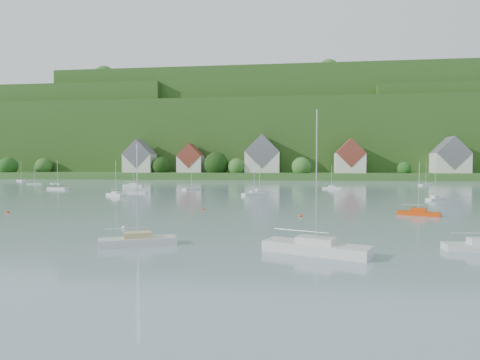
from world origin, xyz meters
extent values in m
cube|color=#2B5720|center=(0.00, 200.00, 1.50)|extent=(600.00, 60.00, 3.00)
cube|color=#204315|center=(0.00, 275.00, 20.00)|extent=(620.00, 160.00, 40.00)
cube|color=#204315|center=(-150.00, 260.00, 24.00)|extent=(200.00, 120.00, 52.00)
cube|color=#204315|center=(10.00, 270.00, 28.00)|extent=(240.00, 130.00, 60.00)
sphere|color=#2C6525|center=(-108.08, 191.48, 5.80)|extent=(8.61, 8.61, 8.61)
sphere|color=#1D4D17|center=(-119.76, 180.47, 5.94)|extent=(9.03, 9.03, 9.03)
sphere|color=#2C6525|center=(-6.80, 183.88, 5.66)|extent=(8.19, 8.19, 8.19)
sphere|color=#2C6525|center=(-51.96, 186.07, 5.11)|extent=(6.49, 6.49, 6.49)
sphere|color=#2C6525|center=(46.85, 192.08, 6.95)|extent=(12.16, 12.16, 12.16)
sphere|color=#2C6525|center=(22.99, 179.93, 5.84)|extent=(8.73, 8.73, 8.73)
sphere|color=black|center=(-43.87, 185.86, 6.03)|extent=(9.32, 9.32, 9.32)
sphere|color=#1D4D17|center=(67.84, 181.69, 5.03)|extent=(6.24, 6.24, 6.24)
sphere|color=black|center=(89.43, 194.54, 5.65)|extent=(8.16, 8.16, 8.16)
sphere|color=black|center=(-17.00, 186.36, 6.87)|extent=(11.92, 11.92, 11.92)
sphere|color=#2C6525|center=(-119.71, 228.54, 51.84)|extent=(10.52, 10.52, 10.52)
sphere|color=#1D4D17|center=(-84.27, 263.14, 51.80)|extent=(10.29, 10.29, 10.29)
sphere|color=#2C6525|center=(-177.57, 262.59, 51.25)|extent=(7.15, 7.15, 7.15)
sphere|color=black|center=(-68.16, 251.39, 51.26)|extent=(7.18, 7.18, 7.18)
sphere|color=#1D4D17|center=(39.50, 255.03, 60.25)|extent=(12.83, 12.83, 12.83)
sphere|color=#2C6525|center=(-39.93, 242.18, 59.43)|extent=(8.18, 8.18, 8.18)
sphere|color=#1D4D17|center=(1.11, 279.65, 60.23)|extent=(12.73, 12.73, 12.73)
sphere|color=#1D4D17|center=(83.40, 244.53, 60.01)|extent=(11.50, 11.50, 11.50)
sphere|color=#1D4D17|center=(60.71, 274.89, 60.56)|extent=(14.65, 14.65, 14.65)
sphere|color=#2C6525|center=(39.25, 231.29, 60.09)|extent=(11.95, 11.95, 11.95)
sphere|color=#1D4D17|center=(119.44, 238.58, 59.71)|extent=(9.76, 9.76, 9.76)
sphere|color=#2C6525|center=(-47.14, 274.29, 59.24)|extent=(7.07, 7.07, 7.07)
sphere|color=black|center=(-3.47, 243.31, 59.44)|extent=(8.21, 8.21, 8.21)
sphere|color=#2C6525|center=(-22.82, 267.10, 60.14)|extent=(12.24, 12.24, 12.24)
sphere|color=#2C6525|center=(114.51, 242.98, 59.58)|extent=(9.00, 9.00, 9.00)
sphere|color=#2C6525|center=(-95.50, 235.90, 60.39)|extent=(13.65, 13.65, 13.65)
sphere|color=#1D4D17|center=(101.03, 257.97, 59.41)|extent=(8.03, 8.03, 8.03)
sphere|color=#2C6525|center=(100.48, 258.36, 48.62)|extent=(14.97, 14.97, 14.97)
sphere|color=#1D4D17|center=(78.67, 255.82, 47.71)|extent=(9.78, 9.78, 9.78)
sphere|color=#1D4D17|center=(119.68, 254.71, 48.10)|extent=(12.02, 12.02, 12.02)
sphere|color=#2C6525|center=(99.14, 247.22, 47.66)|extent=(9.48, 9.48, 9.48)
sphere|color=#1D4D17|center=(-39.98, 262.14, 42.10)|extent=(12.01, 12.01, 12.01)
sphere|color=black|center=(118.67, 252.35, 42.64)|extent=(15.08, 15.08, 15.08)
sphere|color=#2C6525|center=(108.41, 268.02, 42.80)|extent=(15.99, 15.99, 15.99)
sphere|color=black|center=(-3.70, 272.21, 42.75)|extent=(15.72, 15.72, 15.72)
sphere|color=#1D4D17|center=(10.88, 267.92, 41.84)|extent=(10.54, 10.54, 10.54)
sphere|color=#1D4D17|center=(-193.30, 298.62, 41.43)|extent=(8.18, 8.18, 8.18)
sphere|color=black|center=(-175.91, 289.59, 41.53)|extent=(8.74, 8.74, 8.74)
cube|color=silver|center=(-55.00, 187.00, 7.50)|extent=(14.00, 10.00, 9.00)
cube|color=#5A5A62|center=(-55.00, 187.00, 12.00)|extent=(14.00, 10.40, 14.00)
cube|color=silver|center=(-30.00, 189.00, 7.00)|extent=(12.00, 9.00, 8.00)
cube|color=brown|center=(-30.00, 189.00, 11.00)|extent=(12.00, 9.36, 12.00)
cube|color=silver|center=(5.00, 188.00, 8.00)|extent=(16.00, 11.00, 10.00)
cube|color=#5A5A62|center=(5.00, 188.00, 13.00)|extent=(16.00, 11.44, 16.00)
cube|color=silver|center=(45.00, 186.00, 7.50)|extent=(13.00, 10.00, 9.00)
cube|color=brown|center=(45.00, 186.00, 12.00)|extent=(13.00, 10.40, 13.00)
cube|color=silver|center=(90.00, 190.00, 7.50)|extent=(15.00, 10.00, 9.00)
cube|color=#5A5A62|center=(90.00, 190.00, 12.00)|extent=(15.00, 10.40, 15.00)
cube|color=silver|center=(4.42, 29.13, 0.34)|extent=(6.92, 4.43, 0.67)
cube|color=tan|center=(4.42, 29.13, 0.92)|extent=(2.69, 2.15, 0.50)
cylinder|color=silver|center=(4.42, 29.13, 4.88)|extent=(0.10, 0.10, 8.41)
cylinder|color=silver|center=(3.50, 28.72, 1.57)|extent=(3.42, 1.56, 0.08)
cylinder|color=silver|center=(32.85, 30.22, 1.50)|extent=(3.31, 0.16, 0.08)
cube|color=silver|center=(19.97, 27.53, 0.43)|extent=(8.84, 5.56, 0.86)
cube|color=silver|center=(19.97, 27.53, 1.11)|extent=(3.42, 2.72, 0.50)
cylinder|color=silver|center=(19.97, 27.53, 6.22)|extent=(0.10, 0.10, 10.73)
cylinder|color=silver|center=(18.79, 28.03, 1.76)|extent=(4.38, 1.92, 0.08)
cube|color=#C43908|center=(35.84, 54.10, 0.28)|extent=(5.69, 3.77, 0.56)
cube|color=#C43908|center=(35.84, 54.10, 0.81)|extent=(2.22, 1.81, 0.50)
cylinder|color=silver|center=(35.84, 54.10, 4.03)|extent=(0.10, 0.10, 6.95)
cylinder|color=silver|center=(35.09, 54.46, 1.46)|extent=(2.80, 1.37, 0.08)
sphere|color=white|center=(-0.57, 37.88, 0.00)|extent=(0.41, 0.41, 0.41)
sphere|color=#F93F13|center=(19.34, 50.66, 0.00)|extent=(0.46, 0.46, 0.46)
sphere|color=#F93F13|center=(4.32, 57.08, 0.00)|extent=(0.39, 0.39, 0.39)
sphere|color=#F93F13|center=(-23.22, 49.56, 0.00)|extent=(0.46, 0.46, 0.46)
cube|color=silver|center=(9.85, 86.82, 0.30)|extent=(5.69, 4.97, 0.59)
cylinder|color=silver|center=(9.85, 86.82, 4.30)|extent=(0.10, 0.10, 7.42)
cylinder|color=silver|center=(9.15, 86.27, 1.49)|extent=(2.62, 2.08, 0.08)
cube|color=silver|center=(-31.28, 118.48, 0.32)|extent=(6.50, 1.98, 0.65)
cube|color=silver|center=(-31.28, 118.48, 0.90)|extent=(2.29, 1.32, 0.50)
cylinder|color=silver|center=(-31.28, 118.48, 4.68)|extent=(0.10, 0.10, 8.06)
cylinder|color=silver|center=(-32.25, 118.51, 1.55)|extent=(3.55, 0.18, 0.08)
cube|color=silver|center=(-71.05, 127.88, 0.24)|extent=(4.91, 2.69, 0.47)
cylinder|color=silver|center=(-71.05, 127.88, 3.43)|extent=(0.10, 0.10, 5.92)
cylinder|color=silver|center=(-71.73, 127.67, 1.37)|extent=(2.51, 0.86, 0.08)
cube|color=silver|center=(46.40, 79.06, 0.23)|extent=(4.40, 4.07, 0.47)
cube|color=silver|center=(46.40, 79.06, 0.72)|extent=(1.84, 1.77, 0.50)
cylinder|color=silver|center=(46.40, 79.06, 3.40)|extent=(0.10, 0.10, 5.86)
cylinder|color=silver|center=(45.87, 78.60, 1.37)|extent=(2.00, 1.75, 0.08)
cube|color=silver|center=(-19.13, 90.31, 0.23)|extent=(4.67, 1.39, 0.46)
cylinder|color=silver|center=(-19.13, 90.31, 3.37)|extent=(0.10, 0.10, 5.81)
cylinder|color=silver|center=(-19.83, 90.30, 1.36)|extent=(2.56, 0.13, 0.08)
cube|color=silver|center=(-9.01, 104.42, 0.28)|extent=(4.31, 5.55, 0.56)
cylinder|color=silver|center=(-9.01, 104.42, 4.05)|extent=(0.10, 0.10, 6.98)
cylinder|color=silver|center=(-9.46, 103.71, 1.46)|extent=(1.71, 2.64, 0.08)
cube|color=silver|center=(10.45, 95.16, 0.26)|extent=(5.04, 4.09, 0.51)
cube|color=silver|center=(10.45, 95.16, 0.76)|extent=(2.05, 1.84, 0.50)
cylinder|color=silver|center=(10.45, 95.16, 3.72)|extent=(0.10, 0.10, 6.41)
cylinder|color=silver|center=(9.81, 94.73, 1.41)|extent=(2.37, 1.66, 0.08)
cube|color=silver|center=(-46.80, 101.87, 0.31)|extent=(6.33, 2.83, 0.61)
cylinder|color=silver|center=(-46.80, 101.87, 4.43)|extent=(0.10, 0.10, 7.64)
cylinder|color=silver|center=(-47.70, 102.04, 1.51)|extent=(3.32, 0.71, 0.08)
cube|color=silver|center=(-20.49, 81.03, 0.29)|extent=(5.71, 4.74, 0.59)
cube|color=silver|center=(-20.49, 81.03, 0.84)|extent=(2.33, 2.13, 0.50)
cylinder|color=silver|center=(-20.49, 81.03, 4.24)|extent=(0.10, 0.10, 7.32)
cylinder|color=silver|center=(-21.20, 81.54, 1.49)|extent=(2.66, 1.94, 0.08)
cube|color=silver|center=(62.55, 135.94, 0.28)|extent=(5.53, 4.66, 0.57)
cylinder|color=silver|center=(62.55, 135.94, 4.13)|extent=(0.10, 0.10, 7.12)
cylinder|color=silver|center=(61.86, 135.43, 1.47)|extent=(2.57, 1.92, 0.08)
cube|color=silver|center=(29.69, 113.04, 0.26)|extent=(5.37, 2.49, 0.52)
cube|color=silver|center=(29.69, 113.04, 0.77)|extent=(1.99, 1.37, 0.50)
cylinder|color=silver|center=(29.69, 113.04, 3.76)|extent=(0.10, 0.10, 6.48)
cylinder|color=silver|center=(28.93, 113.20, 1.42)|extent=(2.81, 0.67, 0.08)
cube|color=silver|center=(-91.19, 149.42, 0.32)|extent=(6.11, 5.23, 0.63)
cylinder|color=silver|center=(-91.19, 149.42, 4.58)|extent=(0.10, 0.10, 7.90)
cylinder|color=silver|center=(-91.95, 149.99, 1.53)|extent=(2.82, 2.16, 0.08)
camera|label=1|loc=(17.85, -5.72, 7.28)|focal=30.67mm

